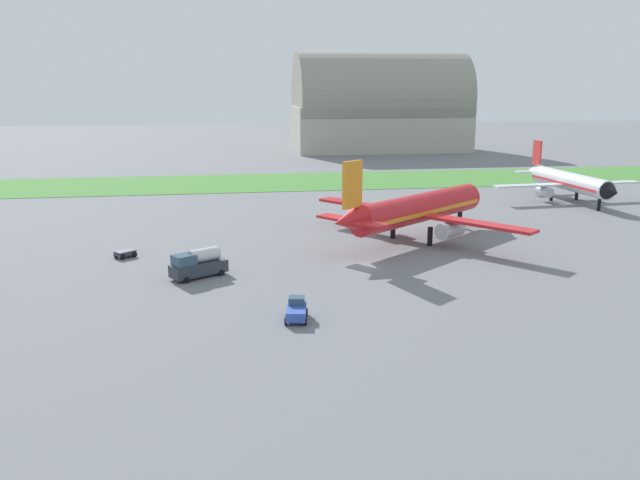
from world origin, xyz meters
TOP-DOWN VIEW (x-y plane):
  - ground_plane at (0.00, 0.00)m, footprint 600.00×600.00m
  - grass_taxiway_strip at (0.00, 71.52)m, footprint 360.00×28.00m
  - airplane_parked_jet_far at (48.30, 38.14)m, footprint 29.77×29.21m
  - airplane_midfield_jet at (10.41, 11.89)m, footprint 29.92×29.46m
  - baggage_cart_near_gate at (-29.13, 8.64)m, footprint 2.95×2.86m
  - fuel_truck_midfield at (-19.68, -1.68)m, footprint 6.80×5.42m
  - pushback_tug_by_runway at (-10.19, -17.11)m, footprint 2.57×3.85m
  - hangar_distant at (36.97, 139.37)m, footprint 56.94×29.65m

SIDE VIEW (x-z plane):
  - ground_plane at x=0.00m, z-range 0.00..0.00m
  - grass_taxiway_strip at x=0.00m, z-range 0.00..0.08m
  - baggage_cart_near_gate at x=-29.13m, z-range 0.12..1.02m
  - pushback_tug_by_runway at x=-10.19m, z-range -0.06..1.89m
  - fuel_truck_midfield at x=-19.68m, z-range -0.06..3.23m
  - airplane_parked_jet_far at x=48.30m, z-range -1.47..9.05m
  - airplane_midfield_jet at x=10.41m, z-range -1.75..10.75m
  - hangar_distant at x=36.97m, z-range -1.89..30.28m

